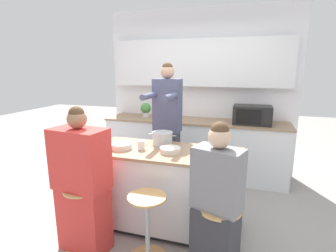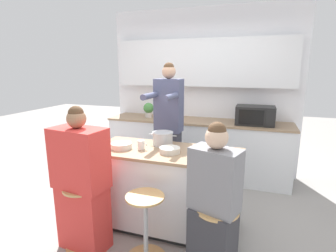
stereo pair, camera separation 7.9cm
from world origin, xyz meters
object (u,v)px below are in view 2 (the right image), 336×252
(bar_stool_leftmost, at_px, (84,216))
(banana_bunch, at_px, (231,159))
(person_seated_near, at_px, (214,212))
(potted_plant, at_px, (149,109))
(person_wrapped_blanket, at_px, (81,185))
(coffee_cup_far, at_px, (213,151))
(fruit_bowl, at_px, (121,146))
(kitchen_island, at_px, (166,188))
(bar_stool_rightmost, at_px, (216,242))
(coffee_cup_near, at_px, (141,145))
(person_cooking, at_px, (169,134))
(bar_stool_center, at_px, (146,227))
(cooking_pot, at_px, (163,138))
(microwave, at_px, (255,115))

(bar_stool_leftmost, bearing_deg, banana_bunch, 19.08)
(person_seated_near, height_order, potted_plant, person_seated_near)
(person_wrapped_blanket, relative_size, coffee_cup_far, 13.58)
(bar_stool_leftmost, bearing_deg, fruit_bowl, 72.82)
(kitchen_island, xyz_separation_m, bar_stool_rightmost, (0.64, -0.58, -0.12))
(coffee_cup_near, bearing_deg, person_seated_near, -31.91)
(person_cooking, distance_m, person_seated_near, 1.47)
(bar_stool_center, height_order, person_cooking, person_cooking)
(fruit_bowl, xyz_separation_m, coffee_cup_far, (0.99, 0.08, 0.01))
(kitchen_island, relative_size, fruit_bowl, 6.95)
(cooking_pot, bearing_deg, fruit_bowl, -145.47)
(fruit_bowl, relative_size, microwave, 0.42)
(bar_stool_center, bearing_deg, bar_stool_leftmost, -176.95)
(bar_stool_center, height_order, fruit_bowl, fruit_bowl)
(coffee_cup_far, bearing_deg, fruit_bowl, -175.38)
(bar_stool_rightmost, relative_size, person_seated_near, 0.47)
(coffee_cup_near, distance_m, microwave, 1.92)
(kitchen_island, xyz_separation_m, potted_plant, (-0.84, 1.53, 0.61))
(kitchen_island, relative_size, microwave, 2.92)
(fruit_bowl, xyz_separation_m, banana_bunch, (1.17, -0.05, -0.01))
(person_seated_near, bearing_deg, potted_plant, 142.76)
(person_wrapped_blanket, height_order, person_seated_near, person_wrapped_blanket)
(kitchen_island, xyz_separation_m, person_seated_near, (0.61, -0.59, 0.17))
(cooking_pot, bearing_deg, coffee_cup_near, -127.01)
(banana_bunch, bearing_deg, fruit_bowl, 177.53)
(bar_stool_leftmost, height_order, microwave, microwave)
(bar_stool_leftmost, height_order, coffee_cup_far, coffee_cup_far)
(bar_stool_rightmost, distance_m, fruit_bowl, 1.36)
(person_cooking, relative_size, cooking_pot, 5.61)
(kitchen_island, bearing_deg, cooking_pot, 119.19)
(coffee_cup_far, bearing_deg, person_cooking, 137.50)
(person_wrapped_blanket, bearing_deg, bar_stool_leftmost, -55.01)
(person_seated_near, bearing_deg, kitchen_island, 154.29)
(coffee_cup_far, relative_size, microwave, 0.19)
(potted_plant, bearing_deg, person_wrapped_blanket, -84.66)
(bar_stool_leftmost, bearing_deg, kitchen_island, 43.19)
(person_cooking, relative_size, potted_plant, 7.40)
(person_cooking, bearing_deg, kitchen_island, -72.38)
(kitchen_island, bearing_deg, bar_stool_center, -90.00)
(person_cooking, distance_m, microwave, 1.38)
(coffee_cup_far, height_order, potted_plant, potted_plant)
(person_wrapped_blanket, bearing_deg, banana_bunch, 26.12)
(kitchen_island, bearing_deg, person_cooking, 106.07)
(kitchen_island, bearing_deg, coffee_cup_near, -169.98)
(microwave, bearing_deg, banana_bunch, -96.27)
(kitchen_island, height_order, fruit_bowl, fruit_bowl)
(person_seated_near, height_order, fruit_bowl, person_seated_near)
(bar_stool_leftmost, distance_m, banana_bunch, 1.53)
(bar_stool_leftmost, relative_size, person_seated_near, 0.47)
(coffee_cup_near, relative_size, coffee_cup_far, 1.02)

